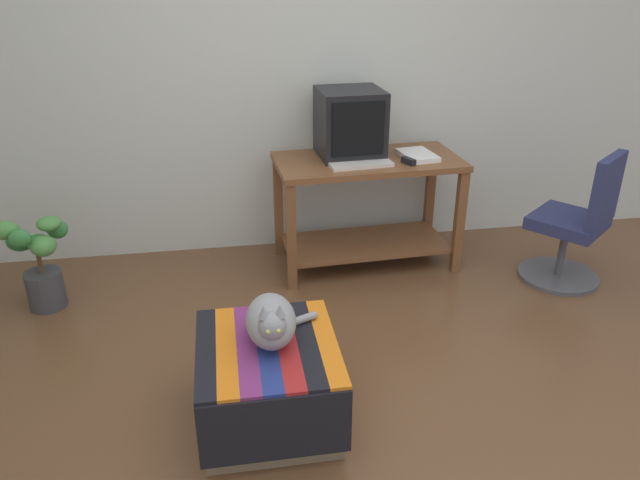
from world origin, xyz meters
name	(u,v)px	position (x,y,z in m)	size (l,w,h in m)	color
ground_plane	(366,422)	(0.00, 0.00, 0.00)	(14.00, 14.00, 0.00)	brown
back_wall	(302,65)	(0.00, 2.05, 1.30)	(8.00, 0.10, 2.60)	silver
desk	(367,194)	(0.37, 1.60, 0.51)	(1.24, 0.67, 0.76)	brown
tv_monitor	(350,124)	(0.26, 1.69, 0.97)	(0.43, 0.43, 0.44)	black
keyboard	(361,164)	(0.29, 1.46, 0.77)	(0.40, 0.15, 0.02)	beige
book	(417,155)	(0.70, 1.57, 0.77)	(0.20, 0.29, 0.03)	white
ottoman_with_blanket	(269,382)	(-0.44, 0.10, 0.21)	(0.62, 0.69, 0.41)	#7A664C
cat	(271,321)	(-0.41, 0.13, 0.52)	(0.35, 0.37, 0.26)	gray
potted_plant	(39,262)	(-1.70, 1.34, 0.30)	(0.39, 0.32, 0.60)	#3D3D42
office_chair	(576,228)	(1.64, 1.11, 0.39)	(0.59, 0.59, 0.89)	#4C4C51
stapler	(408,161)	(0.60, 1.45, 0.78)	(0.04, 0.11, 0.04)	black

